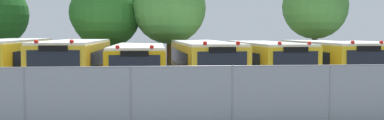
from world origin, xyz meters
The scene contains 12 objects.
ground_plane centered at (0.00, 0.00, 0.00)m, with size 160.00×160.00×0.00m, color #38383D.
school_bus_0 centered at (-9.78, -0.04, 1.47)m, with size 2.56×9.91×2.80m.
school_bus_1 centered at (-6.52, -0.11, 1.44)m, with size 2.81×10.18×2.74m.
school_bus_2 centered at (-3.34, 0.17, 1.33)m, with size 2.79×10.52×2.52m.
school_bus_3 centered at (-0.05, 0.10, 1.41)m, with size 2.70×11.57×2.68m.
school_bus_4 centered at (3.21, -0.18, 1.39)m, with size 2.62×9.46×2.64m.
school_bus_5 centered at (6.60, 0.06, 1.40)m, with size 2.47×9.52×2.67m.
school_bus_6 centered at (9.71, -0.10, 1.38)m, with size 2.70×10.85×2.61m.
tree_1 centered at (-5.84, 8.30, 4.29)m, with size 4.78×4.71×6.63m.
tree_2 centered at (-1.48, 7.56, 4.64)m, with size 4.92×4.92×7.15m.
tree_3 centered at (8.65, 7.46, 4.79)m, with size 4.48×4.48×7.04m.
chainlink_fence centered at (-0.15, -8.81, 1.01)m, with size 26.84×0.07×1.95m.
Camera 1 is at (-3.01, -24.24, 3.04)m, focal length 44.42 mm.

